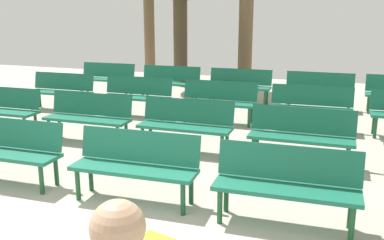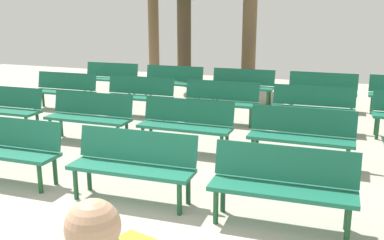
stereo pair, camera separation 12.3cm
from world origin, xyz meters
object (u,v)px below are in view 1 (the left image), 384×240
Objects in this scene: bench_r2_c0 at (61,89)px; tree_0 at (149,27)px; bench_r1_c2 at (186,122)px; bench_r3_c3 at (319,88)px; bench_r1_c0 at (1,107)px; bench_r2_c1 at (137,94)px; bench_r1_c1 at (89,114)px; bench_r0_c3 at (287,181)px; bench_r3_c2 at (240,84)px; bench_r2_c2 at (219,99)px; bench_r1_c3 at (302,132)px; bench_r0_c1 at (8,147)px; bench_r3_c0 at (107,77)px; bench_r0_c2 at (136,162)px; bench_r3_c1 at (170,80)px; tree_1 at (245,40)px; bench_r2_c3 at (311,105)px.

bench_r2_c0 is 5.61m from tree_0.
bench_r1_c2 is 4.56m from bench_r3_c3.
bench_r2_c1 is at bearing 46.34° from bench_r1_c0.
bench_r0_c3 is at bearing -28.77° from bench_r1_c1.
bench_r0_c3 and bench_r3_c2 have the same top height.
bench_r2_c2 is at bearing 48.12° from bench_r1_c1.
bench_r1_c3 is (1.91, 0.00, 0.00)m from bench_r1_c2.
bench_r3_c2 is at bearing 72.50° from bench_r0_c1.
bench_r0_c1 is 1.00× the size of bench_r3_c3.
bench_r1_c1 is at bearing 88.71° from bench_r0_c1.
bench_r1_c2 is at bearing -47.90° from bench_r3_c0.
bench_r1_c0 is 1.01× the size of bench_r1_c3.
bench_r0_c2 is at bearing -28.54° from bench_r1_c0.
bench_r3_c2 is (1.79, 4.18, 0.00)m from bench_r1_c1.
bench_r1_c3 is 6.13m from bench_r2_c0.
bench_r0_c3 is 1.01× the size of bench_r1_c3.
bench_r0_c1 is at bearing -91.70° from bench_r3_c1.
bench_r0_c3 is at bearing -89.23° from bench_r1_c3.
bench_r0_c3 is at bearing -47.02° from bench_r1_c2.
bench_r2_c1 is (-3.89, 4.07, 0.00)m from bench_r0_c3.
bench_r0_c2 and bench_r2_c1 have the same top height.
bench_r0_c3 is 1.01× the size of bench_r3_c2.
bench_r3_c0 is at bearing 177.12° from bench_r3_c1.
bench_r2_c0 is at bearing -159.71° from bench_r3_c3.
bench_r3_c3 is (-0.07, 6.21, 0.00)m from bench_r0_c3.
bench_r0_c1 and bench_r2_c1 have the same top height.
bench_r3_c2 is (-1.98, 4.10, 0.00)m from bench_r1_c3.
bench_r1_c0 is at bearing -179.60° from bench_r1_c3.
bench_r0_c3 is 1.00× the size of bench_r2_c0.
bench_r2_c2 is at bearing 0.55° from bench_r2_c1.
bench_r0_c3 is 8.75m from tree_1.
bench_r1_c3 is at bearing -65.27° from bench_r3_c2.
bench_r2_c0 is (-5.87, 4.00, 0.00)m from bench_r0_c3.
bench_r2_c2 is at bearing 90.00° from bench_r1_c2.
bench_r2_c1 and bench_r3_c3 have the same top height.
tree_0 is at bearing 125.69° from bench_r2_c2.
bench_r0_c2 is 1.01× the size of bench_r1_c1.
bench_r2_c1 is at bearing -91.84° from bench_r3_c1.
bench_r0_c3 and bench_r2_c0 have the same top height.
bench_r0_c1 is 2.04m from bench_r1_c1.
bench_r2_c2 is 4.37m from bench_r3_c0.
bench_r1_c3 is at bearing -28.73° from bench_r2_c1.
bench_r3_c2 is (3.84, 2.17, 0.00)m from bench_r2_c0.
tree_0 reaches higher than bench_r0_c1.
bench_r2_c1 is (-3.84, 2.00, 0.00)m from bench_r1_c3.
bench_r1_c0 is 1.00× the size of bench_r1_c1.
bench_r2_c3 and bench_r3_c1 have the same top height.
tree_0 is (-4.10, 5.34, 1.26)m from bench_r2_c2.
tree_0 reaches higher than tree_1.
bench_r2_c0 is at bearing 143.44° from bench_r0_c3.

